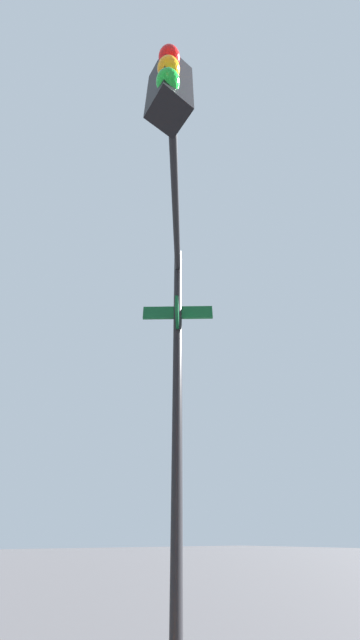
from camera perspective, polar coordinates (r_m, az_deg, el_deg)
The scene contains 1 object.
traffic_signal_near at distance 3.49m, azimuth -0.98°, elevation 9.71°, with size 2.18×2.77×5.14m.
Camera 1 is at (-4.71, -4.05, 1.21)m, focal length 18.03 mm.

